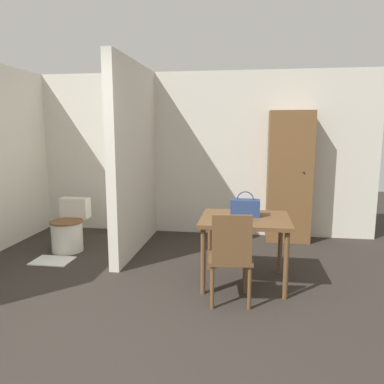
% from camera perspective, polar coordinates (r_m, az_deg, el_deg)
% --- Properties ---
extents(ground_plane, '(16.00, 16.00, 0.00)m').
position_cam_1_polar(ground_plane, '(3.07, -11.69, -22.91)').
color(ground_plane, '#2D2823').
extents(wall_back, '(5.71, 0.12, 2.50)m').
position_cam_1_polar(wall_back, '(5.92, -0.69, 5.80)').
color(wall_back, beige).
rests_on(wall_back, ground_plane).
extents(partition_wall, '(0.12, 1.83, 2.50)m').
position_cam_1_polar(partition_wall, '(5.10, -8.72, 5.08)').
color(partition_wall, beige).
rests_on(partition_wall, ground_plane).
extents(dining_table, '(0.93, 0.79, 0.72)m').
position_cam_1_polar(dining_table, '(4.00, 8.06, -5.10)').
color(dining_table, brown).
rests_on(dining_table, ground_plane).
extents(wooden_chair, '(0.44, 0.44, 0.89)m').
position_cam_1_polar(wooden_chair, '(3.54, 5.90, -9.54)').
color(wooden_chair, brown).
rests_on(wooden_chair, ground_plane).
extents(toilet, '(0.44, 0.59, 0.68)m').
position_cam_1_polar(toilet, '(5.41, -18.24, -5.45)').
color(toilet, silver).
rests_on(toilet, ground_plane).
extents(handbag, '(0.31, 0.14, 0.27)m').
position_cam_1_polar(handbag, '(4.02, 8.10, -2.36)').
color(handbag, navy).
rests_on(handbag, dining_table).
extents(wooden_cabinet, '(0.63, 0.40, 1.90)m').
position_cam_1_polar(wooden_cabinet, '(5.64, 14.61, 2.23)').
color(wooden_cabinet, brown).
rests_on(wooden_cabinet, ground_plane).
extents(bath_mat, '(0.48, 0.36, 0.01)m').
position_cam_1_polar(bath_mat, '(5.09, -20.50, -9.78)').
color(bath_mat, silver).
rests_on(bath_mat, ground_plane).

